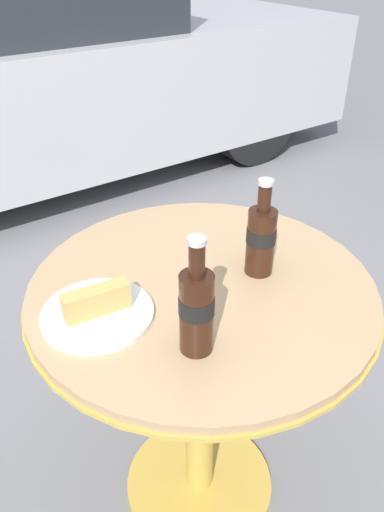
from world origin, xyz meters
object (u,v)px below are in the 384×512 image
(cola_bottle_left, at_px, (261,238))
(parked_car, at_px, (5,70))
(cola_bottle_right, at_px, (197,308))
(lunch_plate_near, at_px, (97,310))
(bistro_table, at_px, (201,344))

(cola_bottle_left, relative_size, parked_car, 0.05)
(cola_bottle_left, xyz_separation_m, cola_bottle_right, (-0.26, -0.12, 0.01))
(cola_bottle_left, bearing_deg, parked_car, 84.76)
(cola_bottle_right, distance_m, lunch_plate_near, 0.23)
(bistro_table, distance_m, cola_bottle_right, 0.34)
(cola_bottle_right, height_order, parked_car, parked_car)
(cola_bottle_right, bearing_deg, bistro_table, 51.17)
(parked_car, bearing_deg, cola_bottle_right, -100.22)
(lunch_plate_near, bearing_deg, cola_bottle_left, -9.81)
(cola_bottle_right, bearing_deg, cola_bottle_left, 25.20)
(parked_car, bearing_deg, lunch_plate_near, -103.25)
(bistro_table, height_order, lunch_plate_near, lunch_plate_near)
(bistro_table, xyz_separation_m, lunch_plate_near, (-0.24, 0.03, 0.20))
(cola_bottle_right, relative_size, parked_car, 0.06)
(bistro_table, bearing_deg, cola_bottle_left, -15.38)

